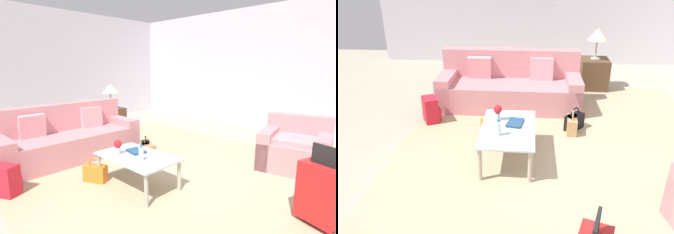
% 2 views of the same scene
% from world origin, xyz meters
% --- Properties ---
extents(ground_plane, '(12.00, 12.00, 0.00)m').
position_xyz_m(ground_plane, '(0.00, 0.00, 0.00)').
color(ground_plane, '#A89E89').
extents(area_rug, '(5.20, 4.40, 0.01)m').
position_xyz_m(area_rug, '(-0.60, 0.20, 0.00)').
color(area_rug, tan).
rests_on(area_rug, ground).
extents(couch, '(0.91, 2.39, 0.94)m').
position_xyz_m(couch, '(-2.20, -0.60, 0.31)').
color(couch, '#C67F84').
rests_on(couch, ground).
extents(coffee_table, '(1.08, 0.67, 0.44)m').
position_xyz_m(coffee_table, '(-0.40, -0.50, 0.38)').
color(coffee_table, silver).
rests_on(coffee_table, ground).
extents(water_bottle, '(0.06, 0.06, 0.20)m').
position_xyz_m(water_bottle, '(-0.20, -0.60, 0.53)').
color(water_bottle, silver).
rests_on(water_bottle, coffee_table).
extents(coffee_table_book, '(0.29, 0.23, 0.03)m').
position_xyz_m(coffee_table_book, '(-0.52, -0.42, 0.45)').
color(coffee_table_book, navy).
rests_on(coffee_table_book, coffee_table).
extents(flower_vase, '(0.11, 0.11, 0.21)m').
position_xyz_m(flower_vase, '(-0.62, -0.65, 0.56)').
color(flower_vase, '#B2B7BC').
rests_on(flower_vase, coffee_table).
extents(side_table, '(0.54, 0.54, 0.59)m').
position_xyz_m(side_table, '(-3.20, 1.00, 0.30)').
color(side_table, '#513823').
rests_on(side_table, ground).
extents(table_lamp, '(0.38, 0.38, 0.59)m').
position_xyz_m(table_lamp, '(-3.20, 1.00, 1.06)').
color(table_lamp, '#ADA899').
rests_on(table_lamp, side_table).
extents(handbag_tan, '(0.33, 0.16, 0.36)m').
position_xyz_m(handbag_tan, '(-1.18, 0.38, 0.13)').
color(handbag_tan, tan).
rests_on(handbag_tan, ground).
extents(handbag_orange, '(0.35, 0.27, 0.36)m').
position_xyz_m(handbag_orange, '(-0.95, -0.82, 0.13)').
color(handbag_orange, orange).
rests_on(handbag_orange, ground).
extents(handbag_black, '(0.33, 0.32, 0.36)m').
position_xyz_m(handbag_black, '(-1.30, 0.43, 0.13)').
color(handbag_black, black).
rests_on(handbag_black, ground).
extents(backpack_red, '(0.36, 0.34, 0.40)m').
position_xyz_m(backpack_red, '(-1.40, -1.79, 0.19)').
color(backpack_red, red).
rests_on(backpack_red, ground).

